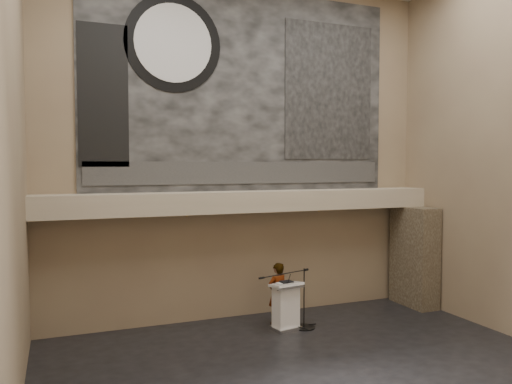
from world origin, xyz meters
name	(u,v)px	position (x,y,z in m)	size (l,w,h in m)	color
floor	(321,376)	(0.00, 0.00, 0.00)	(10.00, 10.00, 0.00)	black
wall_back	(244,149)	(0.00, 4.00, 4.25)	(10.00, 0.02, 8.50)	#7C664F
wall_left	(10,135)	(-5.00, 0.00, 4.25)	(0.02, 8.00, 8.50)	#7C664F
soffit	(250,201)	(0.00, 3.60, 2.95)	(10.00, 0.80, 0.50)	tan
sprinkler_left	(187,215)	(-1.60, 3.55, 2.67)	(0.04, 0.04, 0.06)	#B2893D
sprinkler_right	(319,210)	(1.90, 3.55, 2.67)	(0.04, 0.04, 0.06)	#B2893D
banner	(245,91)	(0.00, 3.97, 5.70)	(8.00, 0.05, 5.00)	black
banner_text_strip	(245,173)	(0.00, 3.93, 3.65)	(7.76, 0.02, 0.55)	#2D2D2D
banner_clock_rim	(173,43)	(-1.80, 3.93, 6.70)	(2.30, 2.30, 0.02)	black
banner_clock_face	(174,43)	(-1.80, 3.91, 6.70)	(1.84, 1.84, 0.02)	silver
banner_building_print	(329,92)	(2.40, 3.93, 5.80)	(2.60, 0.02, 3.60)	black
banner_brick_print	(103,95)	(-3.40, 3.93, 5.40)	(1.10, 0.02, 3.20)	black
stone_pier	(414,256)	(4.65, 3.15, 1.35)	(0.60, 1.40, 2.70)	#403527
lectern	(286,306)	(0.50, 2.57, 0.55)	(0.77, 0.60, 1.13)	silver
binder	(287,282)	(0.53, 2.60, 1.12)	(0.28, 0.22, 0.04)	black
papers	(282,283)	(0.41, 2.58, 1.10)	(0.19, 0.26, 0.01)	silver
speaker_person	(277,293)	(0.50, 3.06, 0.74)	(0.54, 0.36, 1.49)	silver
mic_stand	(302,319)	(0.90, 2.52, 0.22)	(1.58, 0.68, 1.42)	black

